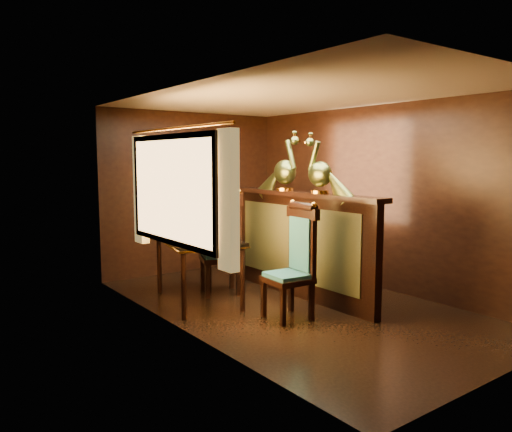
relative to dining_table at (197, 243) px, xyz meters
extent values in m
plane|color=black|center=(0.85, -0.88, -0.74)|extent=(5.00, 5.00, 0.00)
cube|color=black|center=(0.85, 1.62, 0.51)|extent=(3.00, 0.04, 2.50)
cube|color=black|center=(0.85, -3.38, 0.51)|extent=(3.00, 0.04, 2.50)
cube|color=black|center=(-0.65, -0.88, 0.51)|extent=(0.04, 5.00, 2.50)
cube|color=black|center=(2.35, -0.88, 0.51)|extent=(0.04, 5.00, 2.50)
cube|color=beige|center=(0.85, -0.88, 1.76)|extent=(3.00, 5.00, 0.04)
cube|color=#FFC672|center=(-0.65, -0.58, 0.71)|extent=(0.01, 1.70, 1.05)
cube|color=yellow|center=(-0.55, -1.55, 0.66)|extent=(0.10, 0.22, 1.30)
cube|color=yellow|center=(-0.55, 0.39, 0.66)|extent=(0.10, 0.22, 1.30)
cylinder|color=gold|center=(-0.57, -0.58, 1.35)|extent=(0.03, 2.20, 0.03)
cube|color=black|center=(1.17, -0.58, -0.09)|extent=(0.12, 2.60, 1.30)
cube|color=#3C3C1B|center=(1.11, -0.58, -0.04)|extent=(0.02, 2.20, 0.95)
cube|color=black|center=(1.17, -0.58, 0.59)|extent=(0.26, 2.70, 0.06)
cube|color=black|center=(0.00, 0.00, 0.05)|extent=(1.11, 1.51, 0.04)
cube|color=gold|center=(0.00, 0.00, 0.02)|extent=(1.13, 1.54, 0.02)
cylinder|color=black|center=(-0.48, -0.53, -0.36)|extent=(0.06, 0.06, 0.76)
cylinder|color=black|center=(0.20, -0.69, -0.36)|extent=(0.06, 0.06, 0.76)
cylinder|color=black|center=(-0.19, 0.68, -0.36)|extent=(0.06, 0.06, 0.76)
cylinder|color=black|center=(0.48, 0.52, -0.36)|extent=(0.06, 0.06, 0.76)
cylinder|color=orange|center=(-0.01, -0.35, 0.08)|extent=(0.30, 0.30, 0.01)
cone|color=silver|center=(-0.01, -0.35, 0.13)|extent=(0.11, 0.11, 0.10)
cylinder|color=orange|center=(0.11, 0.30, 0.08)|extent=(0.30, 0.30, 0.01)
cone|color=silver|center=(0.11, 0.30, 0.13)|extent=(0.11, 0.11, 0.10)
cylinder|color=silver|center=(-0.31, 0.05, 0.10)|extent=(0.03, 0.03, 0.06)
cylinder|color=silver|center=(-0.30, 0.10, 0.10)|extent=(0.03, 0.03, 0.06)
cube|color=black|center=(0.46, -1.19, -0.30)|extent=(0.50, 0.50, 0.06)
cube|color=navy|center=(0.46, -1.19, -0.25)|extent=(0.45, 0.45, 0.05)
cube|color=navy|center=(0.66, -1.20, 0.09)|extent=(0.06, 0.36, 0.59)
cube|color=black|center=(0.26, -1.36, -0.54)|extent=(0.05, 0.05, 0.41)
cube|color=black|center=(0.64, -1.39, -0.54)|extent=(0.05, 0.05, 0.41)
cube|color=black|center=(0.29, -0.98, -0.54)|extent=(0.05, 0.05, 0.41)
cube|color=black|center=(0.67, -1.01, -0.54)|extent=(0.05, 0.05, 0.41)
sphere|color=gold|center=(0.65, -1.39, 0.54)|extent=(0.07, 0.07, 0.07)
sphere|color=gold|center=(0.68, -1.01, 0.54)|extent=(0.07, 0.07, 0.07)
cube|color=black|center=(0.43, 0.16, -0.27)|extent=(0.64, 0.64, 0.06)
cube|color=navy|center=(0.43, 0.16, -0.22)|extent=(0.57, 0.57, 0.05)
cube|color=navy|center=(0.63, 0.09, 0.14)|extent=(0.17, 0.37, 0.63)
cube|color=black|center=(0.17, 0.05, -0.52)|extent=(0.05, 0.05, 0.44)
cube|color=black|center=(0.55, -0.10, -0.52)|extent=(0.05, 0.05, 0.44)
cube|color=black|center=(0.32, 0.43, -0.52)|extent=(0.05, 0.05, 0.44)
cube|color=black|center=(0.69, 0.28, -0.52)|extent=(0.05, 0.05, 0.44)
sphere|color=gold|center=(0.56, -0.10, 0.61)|extent=(0.07, 0.07, 0.07)
sphere|color=gold|center=(0.70, 0.27, 0.61)|extent=(0.07, 0.07, 0.07)
camera|label=1|loc=(-3.04, -5.33, 1.04)|focal=35.00mm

